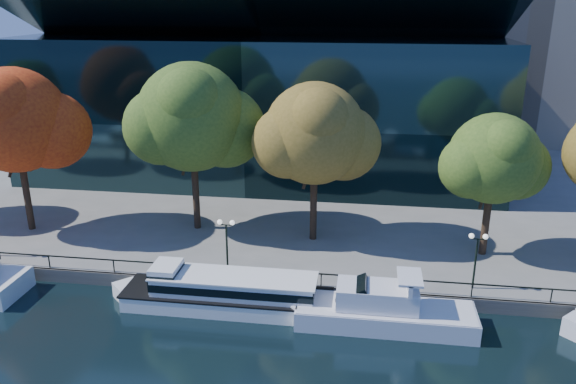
% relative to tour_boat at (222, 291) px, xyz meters
% --- Properties ---
extents(ground, '(160.00, 160.00, 0.00)m').
position_rel_tour_boat_xyz_m(ground, '(1.50, -1.29, -1.24)').
color(ground, black).
rests_on(ground, ground).
extents(promenade, '(90.00, 67.08, 1.00)m').
position_rel_tour_boat_xyz_m(promenade, '(1.50, 35.09, -0.74)').
color(promenade, slate).
rests_on(promenade, ground).
extents(railing, '(88.20, 0.08, 0.99)m').
position_rel_tour_boat_xyz_m(railing, '(1.50, 1.96, 0.70)').
color(railing, black).
rests_on(railing, promenade).
extents(convention_building, '(50.00, 24.57, 21.43)m').
position_rel_tour_boat_xyz_m(convention_building, '(-2.50, 30.50, 7.27)').
color(convention_building, black).
rests_on(convention_building, ground).
extents(tour_boat, '(15.35, 3.42, 2.91)m').
position_rel_tour_boat_xyz_m(tour_boat, '(0.00, 0.00, 0.00)').
color(tour_boat, white).
rests_on(tour_boat, ground).
extents(cruiser_near, '(12.49, 3.22, 3.62)m').
position_rel_tour_boat_xyz_m(cruiser_near, '(10.31, -0.73, -0.11)').
color(cruiser_near, silver).
rests_on(cruiser_near, ground).
extents(tree_1, '(10.62, 8.71, 13.71)m').
position_rel_tour_boat_xyz_m(tree_1, '(-18.82, 8.56, 9.04)').
color(tree_1, black).
rests_on(tree_1, promenade).
extents(tree_2, '(11.09, 9.09, 14.09)m').
position_rel_tour_boat_xyz_m(tree_2, '(-4.78, 10.82, 9.22)').
color(tree_2, black).
rests_on(tree_2, promenade).
extents(tree_3, '(9.96, 8.17, 12.84)m').
position_rel_tour_boat_xyz_m(tree_3, '(5.30, 9.90, 8.44)').
color(tree_3, black).
rests_on(tree_3, promenade).
extents(tree_4, '(8.36, 6.86, 10.99)m').
position_rel_tour_boat_xyz_m(tree_4, '(18.56, 8.93, 7.26)').
color(tree_4, black).
rests_on(tree_4, promenade).
extents(lamp_1, '(1.26, 0.36, 4.03)m').
position_rel_tour_boat_xyz_m(lamp_1, '(-0.39, 3.21, 2.74)').
color(lamp_1, black).
rests_on(lamp_1, promenade).
extents(lamp_2, '(1.26, 0.36, 4.03)m').
position_rel_tour_boat_xyz_m(lamp_2, '(16.77, 3.21, 2.74)').
color(lamp_2, black).
rests_on(lamp_2, promenade).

